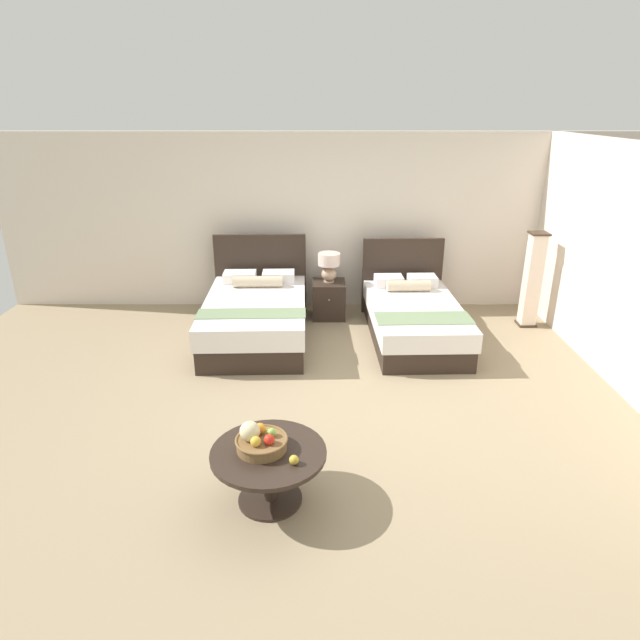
{
  "coord_description": "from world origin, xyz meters",
  "views": [
    {
      "loc": [
        -0.19,
        -4.86,
        2.85
      ],
      "look_at": [
        -0.17,
        0.49,
        0.73
      ],
      "focal_mm": 30.54,
      "sensor_mm": 36.0,
      "label": 1
    }
  ],
  "objects_px": {
    "nightstand": "(327,300)",
    "table_lamp": "(327,265)",
    "fruit_bowl": "(258,440)",
    "bed_near_window": "(254,315)",
    "loose_apple": "(292,460)",
    "floor_lamp_corner": "(530,280)",
    "coffee_table": "(267,464)",
    "bed_near_corner": "(411,317)"
  },
  "relations": [
    {
      "from": "nightstand",
      "to": "table_lamp",
      "type": "xyz_separation_m",
      "value": [
        0.0,
        0.02,
        0.51
      ]
    },
    {
      "from": "table_lamp",
      "to": "fruit_bowl",
      "type": "height_order",
      "value": "table_lamp"
    },
    {
      "from": "floor_lamp_corner",
      "to": "coffee_table",
      "type": "bearing_deg",
      "value": -132.01
    },
    {
      "from": "bed_near_window",
      "to": "bed_near_corner",
      "type": "xyz_separation_m",
      "value": [
        2.04,
        0.0,
        -0.03
      ]
    },
    {
      "from": "bed_near_window",
      "to": "fruit_bowl",
      "type": "xyz_separation_m",
      "value": [
        0.38,
        -3.16,
        0.22
      ]
    },
    {
      "from": "bed_near_corner",
      "to": "floor_lamp_corner",
      "type": "xyz_separation_m",
      "value": [
        1.65,
        0.42,
        0.37
      ]
    },
    {
      "from": "fruit_bowl",
      "to": "table_lamp",
      "type": "bearing_deg",
      "value": 81.65
    },
    {
      "from": "floor_lamp_corner",
      "to": "loose_apple",
      "type": "bearing_deg",
      "value": -129.02
    },
    {
      "from": "coffee_table",
      "to": "floor_lamp_corner",
      "type": "distance_m",
      "value": 4.86
    },
    {
      "from": "fruit_bowl",
      "to": "floor_lamp_corner",
      "type": "bearing_deg",
      "value": 47.23
    },
    {
      "from": "bed_near_window",
      "to": "fruit_bowl",
      "type": "distance_m",
      "value": 3.19
    },
    {
      "from": "bed_near_window",
      "to": "table_lamp",
      "type": "height_order",
      "value": "bed_near_window"
    },
    {
      "from": "bed_near_corner",
      "to": "floor_lamp_corner",
      "type": "height_order",
      "value": "floor_lamp_corner"
    },
    {
      "from": "coffee_table",
      "to": "loose_apple",
      "type": "distance_m",
      "value": 0.29
    },
    {
      "from": "coffee_table",
      "to": "fruit_bowl",
      "type": "xyz_separation_m",
      "value": [
        -0.06,
        0.03,
        0.19
      ]
    },
    {
      "from": "fruit_bowl",
      "to": "nightstand",
      "type": "bearing_deg",
      "value": 81.6
    },
    {
      "from": "table_lamp",
      "to": "fruit_bowl",
      "type": "relative_size",
      "value": 1.04
    },
    {
      "from": "nightstand",
      "to": "fruit_bowl",
      "type": "relative_size",
      "value": 1.32
    },
    {
      "from": "bed_near_window",
      "to": "loose_apple",
      "type": "xyz_separation_m",
      "value": [
        0.64,
        -3.34,
        0.18
      ]
    },
    {
      "from": "loose_apple",
      "to": "fruit_bowl",
      "type": "bearing_deg",
      "value": 144.98
    },
    {
      "from": "table_lamp",
      "to": "loose_apple",
      "type": "relative_size",
      "value": 5.86
    },
    {
      "from": "nightstand",
      "to": "coffee_table",
      "type": "distance_m",
      "value": 3.95
    },
    {
      "from": "nightstand",
      "to": "bed_near_window",
      "type": "bearing_deg",
      "value": -142.41
    },
    {
      "from": "fruit_bowl",
      "to": "bed_near_corner",
      "type": "bearing_deg",
      "value": 62.3
    },
    {
      "from": "fruit_bowl",
      "to": "loose_apple",
      "type": "xyz_separation_m",
      "value": [
        0.26,
        -0.18,
        -0.04
      ]
    },
    {
      "from": "nightstand",
      "to": "coffee_table",
      "type": "bearing_deg",
      "value": -97.43
    },
    {
      "from": "coffee_table",
      "to": "bed_near_window",
      "type": "bearing_deg",
      "value": 97.94
    },
    {
      "from": "table_lamp",
      "to": "floor_lamp_corner",
      "type": "height_order",
      "value": "floor_lamp_corner"
    },
    {
      "from": "bed_near_window",
      "to": "loose_apple",
      "type": "bearing_deg",
      "value": -79.12
    },
    {
      "from": "fruit_bowl",
      "to": "loose_apple",
      "type": "bearing_deg",
      "value": -35.02
    },
    {
      "from": "table_lamp",
      "to": "loose_apple",
      "type": "bearing_deg",
      "value": -94.37
    },
    {
      "from": "table_lamp",
      "to": "coffee_table",
      "type": "height_order",
      "value": "table_lamp"
    },
    {
      "from": "bed_near_corner",
      "to": "fruit_bowl",
      "type": "bearing_deg",
      "value": -117.7
    },
    {
      "from": "coffee_table",
      "to": "fruit_bowl",
      "type": "distance_m",
      "value": 0.2
    },
    {
      "from": "table_lamp",
      "to": "coffee_table",
      "type": "bearing_deg",
      "value": -97.39
    },
    {
      "from": "floor_lamp_corner",
      "to": "fruit_bowl",
      "type": "bearing_deg",
      "value": -132.77
    },
    {
      "from": "bed_near_window",
      "to": "coffee_table",
      "type": "relative_size",
      "value": 2.46
    },
    {
      "from": "nightstand",
      "to": "fruit_bowl",
      "type": "xyz_separation_m",
      "value": [
        -0.57,
        -3.89,
        0.27
      ]
    },
    {
      "from": "floor_lamp_corner",
      "to": "bed_near_corner",
      "type": "bearing_deg",
      "value": -165.83
    },
    {
      "from": "nightstand",
      "to": "table_lamp",
      "type": "bearing_deg",
      "value": 90.0
    },
    {
      "from": "bed_near_window",
      "to": "coffee_table",
      "type": "height_order",
      "value": "bed_near_window"
    },
    {
      "from": "bed_near_corner",
      "to": "coffee_table",
      "type": "height_order",
      "value": "bed_near_corner"
    }
  ]
}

